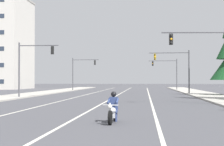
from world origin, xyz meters
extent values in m
cube|color=beige|center=(0.09, 45.00, 0.00)|extent=(0.16, 100.00, 0.01)
cube|color=beige|center=(-4.29, 45.00, 0.00)|extent=(0.16, 100.00, 0.01)
cube|color=beige|center=(4.26, 45.00, 0.00)|extent=(0.16, 100.00, 0.01)
cube|color=#ADA89E|center=(11.67, 40.00, 0.07)|extent=(4.40, 110.00, 0.14)
cube|color=#ADA89E|center=(-11.67, 40.00, 0.07)|extent=(4.40, 110.00, 0.14)
cylinder|color=black|center=(2.16, 9.41, 0.32)|extent=(0.17, 0.65, 0.64)
cylinder|color=black|center=(2.27, 10.96, 0.32)|extent=(0.17, 0.65, 0.64)
cylinder|color=silver|center=(2.16, 9.51, 0.64)|extent=(0.09, 0.33, 0.68)
sphere|color=white|center=(2.15, 9.36, 0.82)|extent=(0.20, 0.20, 0.20)
cylinder|color=silver|center=(2.17, 9.56, 0.87)|extent=(0.70, 0.09, 0.04)
ellipsoid|color=#B7BABF|center=(2.20, 10.07, 0.60)|extent=(0.36, 0.58, 0.28)
cube|color=silver|center=(2.21, 10.19, 0.37)|extent=(0.27, 0.46, 0.24)
cube|color=black|center=(2.23, 10.51, 0.54)|extent=(0.32, 0.54, 0.12)
cube|color=#B7BABF|center=(2.26, 10.91, 0.62)|extent=(0.23, 0.37, 0.08)
cylinder|color=silver|center=(2.10, 10.60, 0.30)|extent=(0.12, 0.55, 0.08)
cube|color=navy|center=(2.23, 10.47, 0.92)|extent=(0.38, 0.27, 0.56)
sphere|color=black|center=(2.23, 10.45, 1.33)|extent=(0.26, 0.26, 0.26)
cylinder|color=navy|center=(2.36, 10.32, 0.54)|extent=(0.17, 0.45, 0.30)
cylinder|color=navy|center=(2.37, 10.14, 0.24)|extent=(0.12, 0.16, 0.35)
cylinder|color=navy|center=(2.41, 10.19, 1.02)|extent=(0.14, 0.53, 0.27)
cylinder|color=navy|center=(2.08, 10.34, 0.54)|extent=(0.17, 0.45, 0.30)
cylinder|color=navy|center=(2.05, 10.16, 0.24)|extent=(0.12, 0.16, 0.35)
cylinder|color=navy|center=(2.01, 10.22, 1.02)|extent=(0.14, 0.53, 0.27)
cylinder|color=#47474C|center=(7.61, 23.98, 5.85)|extent=(5.14, 0.44, 0.11)
cube|color=black|center=(5.81, 23.86, 5.30)|extent=(0.31, 0.26, 0.90)
sphere|color=black|center=(5.82, 23.71, 5.60)|extent=(0.18, 0.18, 0.18)
sphere|color=orange|center=(5.82, 23.71, 5.30)|extent=(0.18, 0.18, 0.18)
sphere|color=black|center=(5.82, 23.71, 5.00)|extent=(0.18, 0.18, 0.18)
cylinder|color=#47474C|center=(-10.31, 34.43, 3.10)|extent=(0.18, 0.18, 6.20)
cylinder|color=#47474C|center=(-8.08, 34.37, 5.85)|extent=(4.48, 0.25, 0.11)
cube|color=black|center=(-6.51, 34.32, 5.30)|extent=(0.31, 0.25, 0.90)
sphere|color=black|center=(-6.51, 34.48, 5.60)|extent=(0.18, 0.18, 0.18)
sphere|color=orange|center=(-6.51, 34.48, 5.30)|extent=(0.18, 0.18, 0.18)
sphere|color=black|center=(-6.51, 34.48, 5.00)|extent=(0.18, 0.18, 0.18)
cylinder|color=#47474C|center=(9.87, 46.99, 3.10)|extent=(0.18, 0.18, 6.20)
cylinder|color=#47474C|center=(7.08, 47.16, 5.85)|extent=(5.57, 0.45, 0.11)
cube|color=#B79319|center=(5.13, 47.28, 5.30)|extent=(0.31, 0.26, 0.90)
sphere|color=black|center=(5.13, 47.12, 5.60)|extent=(0.18, 0.18, 0.18)
sphere|color=orange|center=(5.13, 47.12, 5.30)|extent=(0.18, 0.18, 0.18)
sphere|color=black|center=(5.13, 47.12, 5.00)|extent=(0.18, 0.18, 0.18)
cylinder|color=#47474C|center=(-9.93, 64.61, 3.10)|extent=(0.18, 0.18, 6.20)
cylinder|color=#47474C|center=(-7.42, 64.44, 5.85)|extent=(5.02, 0.44, 0.11)
cube|color=black|center=(-5.67, 64.32, 5.30)|extent=(0.32, 0.26, 0.90)
sphere|color=black|center=(-5.66, 64.48, 5.60)|extent=(0.18, 0.18, 0.18)
sphere|color=orange|center=(-5.66, 64.48, 5.30)|extent=(0.18, 0.18, 0.18)
sphere|color=black|center=(-5.66, 64.48, 5.00)|extent=(0.18, 0.18, 0.18)
cylinder|color=#47474C|center=(10.02, 69.43, 3.10)|extent=(0.18, 0.18, 6.20)
cylinder|color=#47474C|center=(7.23, 69.51, 5.85)|extent=(5.58, 0.26, 0.11)
cube|color=black|center=(5.28, 69.56, 5.30)|extent=(0.31, 0.25, 0.90)
sphere|color=black|center=(5.28, 69.40, 5.60)|extent=(0.18, 0.18, 0.18)
sphere|color=orange|center=(5.28, 69.40, 5.30)|extent=(0.18, 0.18, 0.18)
sphere|color=black|center=(5.28, 69.40, 5.00)|extent=(0.18, 0.18, 0.18)
camera|label=1|loc=(3.68, -7.57, 1.98)|focal=61.83mm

